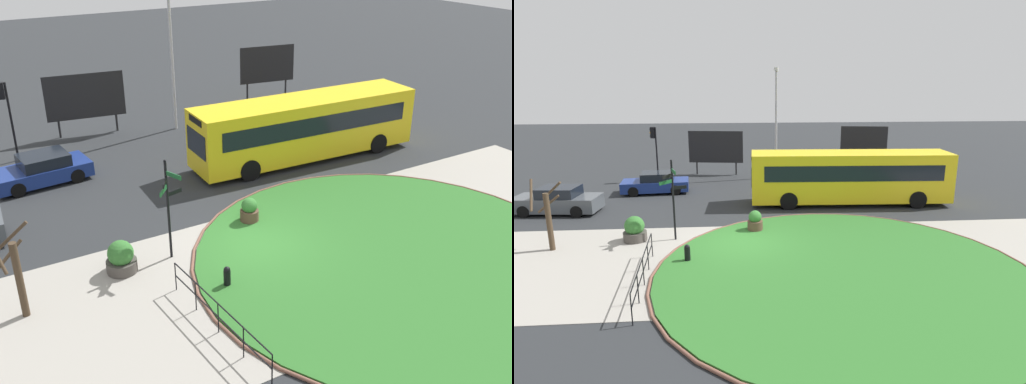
# 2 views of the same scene
# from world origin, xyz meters

# --- Properties ---
(ground) EXTENTS (120.00, 120.00, 0.00)m
(ground) POSITION_xyz_m (0.00, 0.00, 0.00)
(ground) COLOR #282B2D
(sidewalk_paving) EXTENTS (32.00, 8.46, 0.02)m
(sidewalk_paving) POSITION_xyz_m (0.00, -1.77, 0.01)
(sidewalk_paving) COLOR #9E998E
(sidewalk_paving) RESTS_ON ground
(grass_island) EXTENTS (13.95, 13.95, 0.10)m
(grass_island) POSITION_xyz_m (3.76, -3.12, 0.05)
(grass_island) COLOR #2D6B28
(grass_island) RESTS_ON ground
(grass_kerb_ring) EXTENTS (14.26, 14.26, 0.11)m
(grass_kerb_ring) POSITION_xyz_m (3.76, -3.12, 0.06)
(grass_kerb_ring) COLOR brown
(grass_kerb_ring) RESTS_ON ground
(signpost_directional) EXTENTS (1.07, 0.86, 3.67)m
(signpost_directional) POSITION_xyz_m (-2.97, 0.77, 2.16)
(signpost_directional) COLOR black
(signpost_directional) RESTS_ON ground
(bollard_foreground) EXTENTS (0.23, 0.23, 0.75)m
(bollard_foreground) POSITION_xyz_m (-2.16, -1.75, 0.38)
(bollard_foreground) COLOR black
(bollard_foreground) RESTS_ON ground
(railing_grass_edge) EXTENTS (0.41, 5.15, 1.03)m
(railing_grass_edge) POSITION_xyz_m (-3.45, -3.64, 0.67)
(railing_grass_edge) COLOR black
(railing_grass_edge) RESTS_ON ground
(bus_yellow) EXTENTS (11.48, 2.93, 3.03)m
(bus_yellow) POSITION_xyz_m (6.38, 6.14, 1.64)
(bus_yellow) COLOR yellow
(bus_yellow) RESTS_ON ground
(car_far_lane) EXTENTS (4.32, 2.22, 1.34)m
(car_far_lane) POSITION_xyz_m (-5.36, 9.64, 0.63)
(car_far_lane) COLOR navy
(car_far_lane) RESTS_ON ground
(traffic_light_near) EXTENTS (0.48, 0.32, 3.89)m
(traffic_light_near) POSITION_xyz_m (-5.96, 13.07, 2.84)
(traffic_light_near) COLOR black
(traffic_light_near) RESTS_ON ground
(lamppost_tall) EXTENTS (0.32, 0.32, 7.96)m
(lamppost_tall) POSITION_xyz_m (2.76, 13.52, 4.27)
(lamppost_tall) COLOR #B7B7BC
(lamppost_tall) RESTS_ON ground
(billboard_left) EXTENTS (4.15, 0.71, 3.37)m
(billboard_left) POSITION_xyz_m (-1.73, 15.08, 2.11)
(billboard_left) COLOR black
(billboard_left) RESTS_ON ground
(billboard_right) EXTENTS (3.62, 0.68, 3.60)m
(billboard_right) POSITION_xyz_m (9.91, 15.37, 2.40)
(billboard_right) COLOR black
(billboard_right) RESTS_ON ground
(planter_near_signpost) EXTENTS (1.03, 1.03, 1.15)m
(planter_near_signpost) POSITION_xyz_m (-4.75, 0.84, 0.51)
(planter_near_signpost) COLOR #47423D
(planter_near_signpost) RESTS_ON ground
(planter_kerbside) EXTENTS (0.73, 0.73, 1.03)m
(planter_kerbside) POSITION_xyz_m (0.66, 1.68, 0.47)
(planter_kerbside) COLOR brown
(planter_kerbside) RESTS_ON ground
(street_tree_bare) EXTENTS (1.26, 1.26, 3.04)m
(street_tree_bare) POSITION_xyz_m (-8.04, 0.04, 1.49)
(street_tree_bare) COLOR #423323
(street_tree_bare) RESTS_ON ground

